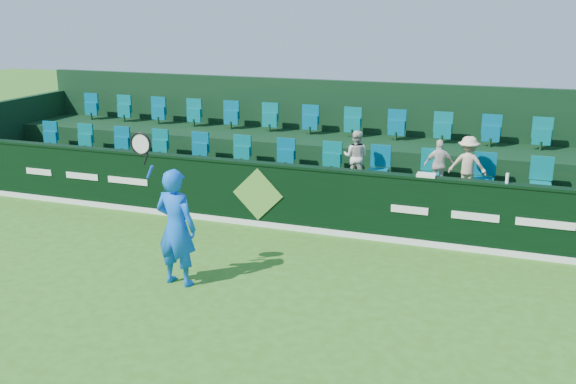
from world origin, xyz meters
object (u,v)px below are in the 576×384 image
at_px(spectator_middle, 439,165).
at_px(drinks_bottle, 507,178).
at_px(towel, 426,175).
at_px(spectator_right, 468,165).
at_px(spectator_left, 356,157).
at_px(tennis_player, 176,227).

bearing_deg(spectator_middle, drinks_bottle, 124.30).
height_order(spectator_middle, towel, spectator_middle).
bearing_deg(spectator_middle, spectator_right, 164.48).
distance_m(spectator_middle, spectator_right, 0.56).
distance_m(spectator_left, drinks_bottle, 3.25).
height_order(spectator_right, drinks_bottle, spectator_right).
relative_size(spectator_left, spectator_right, 0.97).
bearing_deg(tennis_player, towel, 41.92).
bearing_deg(spectator_right, tennis_player, 45.19).
xyz_separation_m(spectator_left, towel, (1.62, -1.12, 0.02)).
bearing_deg(spectator_left, tennis_player, 66.23).
distance_m(spectator_right, drinks_bottle, 1.36).
height_order(tennis_player, spectator_right, tennis_player).
relative_size(spectator_middle, towel, 3.01).
bearing_deg(spectator_left, towel, 145.60).
height_order(spectator_left, drinks_bottle, spectator_left).
height_order(spectator_left, spectator_middle, spectator_left).
relative_size(tennis_player, spectator_left, 2.32).
distance_m(spectator_left, spectator_right, 2.28).
distance_m(tennis_player, spectator_left, 4.71).
xyz_separation_m(spectator_middle, drinks_bottle, (1.33, -1.12, 0.12)).
distance_m(towel, drinks_bottle, 1.43).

